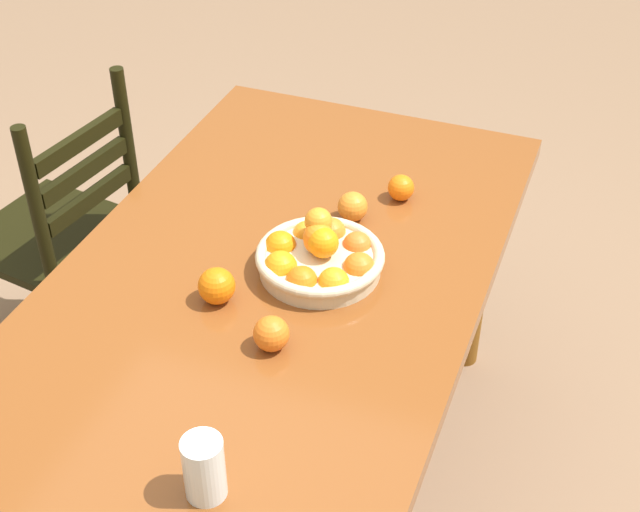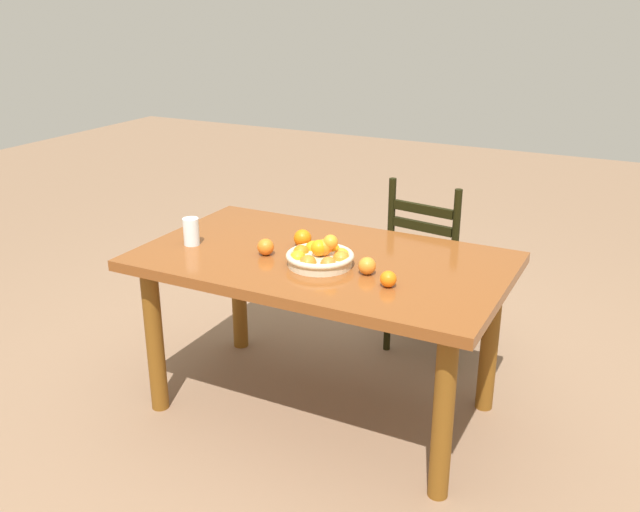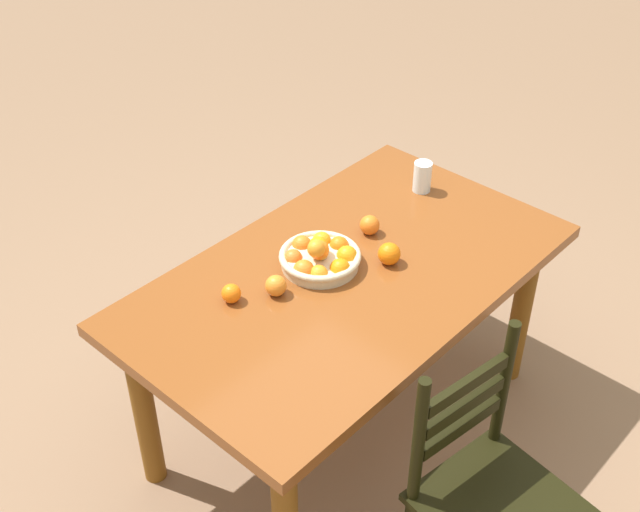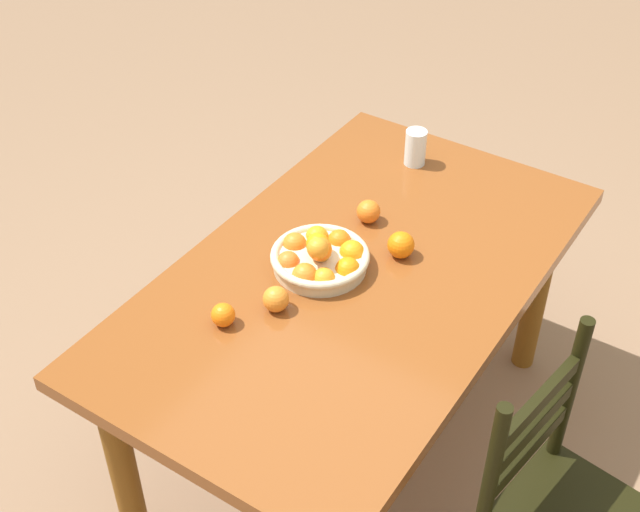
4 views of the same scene
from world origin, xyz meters
The scene contains 9 objects.
ground_plane centered at (0.00, 0.00, 0.00)m, with size 12.00×12.00×0.00m, color #806249.
dining_table centered at (0.00, 0.00, 0.64)m, with size 1.54×0.90×0.74m.
chair_near_window centered at (0.25, 0.75, 0.46)m, with size 0.46×0.46×0.93m.
fruit_bowl centered at (0.04, -0.09, 0.78)m, with size 0.28×0.28×0.13m.
orange_loose_0 centered at (-0.22, -0.09, 0.77)m, with size 0.07×0.07×0.07m, color orange.
orange_loose_1 centered at (0.37, -0.18, 0.77)m, with size 0.06×0.06×0.06m, color orange.
orange_loose_2 centered at (0.25, -0.10, 0.77)m, with size 0.07×0.07×0.07m, color orange.
orange_loose_3 centered at (-0.13, 0.07, 0.78)m, with size 0.08×0.08×0.08m, color orange.
drinking_glass centered at (-0.58, -0.13, 0.80)m, with size 0.07×0.07×0.12m, color silver.
Camera 1 is at (-1.40, -0.64, 1.95)m, focal length 50.72 mm.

